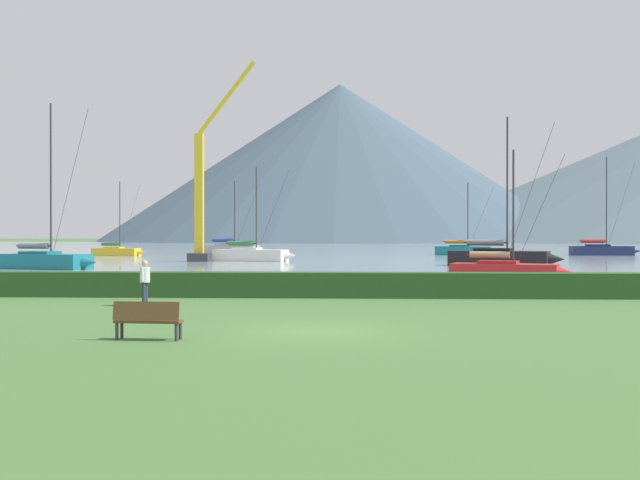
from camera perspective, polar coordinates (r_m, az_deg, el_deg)
The scene contains 15 objects.
ground_plane at distance 20.50m, azimuth -0.27°, elevation -6.81°, with size 1000.00×1000.00×0.00m, color #477038.
harbor_water at distance 157.34m, azimuth 2.27°, elevation -0.55°, with size 320.00×246.00×0.00m, color #8C9EA3.
hedge_line at distance 31.40m, azimuth 0.75°, elevation -3.36°, with size 80.00×1.20×1.03m, color #284C23.
sailboat_slip_0 at distance 61.04m, azimuth -19.78°, elevation -1.38°, with size 8.39×4.49×12.43m.
sailboat_slip_5 at distance 97.77m, azimuth -14.91°, elevation -0.80°, with size 6.84×2.93×9.17m.
sailboat_slip_6 at distance 64.46m, azimuth 13.30°, elevation -1.22°, with size 9.24×5.32×12.21m.
sailboat_slip_7 at distance 44.63m, azimuth 13.69°, elevation -2.20°, with size 6.88×3.86×7.38m.
sailboat_slip_8 at distance 99.41m, azimuth 10.69°, elevation -0.72°, with size 8.18×3.99×9.25m.
sailboat_slip_9 at distance 101.85m, azimuth 20.29°, elevation -0.67°, with size 8.64×3.01×12.36m.
sailboat_slip_10 at distance 102.41m, azimuth -6.65°, elevation -0.65°, with size 8.95×4.48×9.75m.
sailboat_slip_11 at distance 74.93m, azimuth -5.12°, elevation -1.06°, with size 8.40×4.09×9.24m.
park_bench_near_path at distance 19.16m, azimuth -12.73°, elevation -5.72°, with size 1.67×0.58×0.95m.
person_seated_viewer at distance 28.32m, azimuth -12.92°, elevation -2.85°, with size 0.36×0.57×1.65m.
dock_crane at distance 74.62m, azimuth -8.80°, elevation 2.83°, with size 6.47×2.00×19.28m.
distant_hill_central_peak at distance 322.44m, azimuth 1.51°, elevation 5.79°, with size 198.08×198.08×65.90m, color #425666.
Camera 1 is at (1.03, -20.31, 2.57)m, focal length 42.92 mm.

